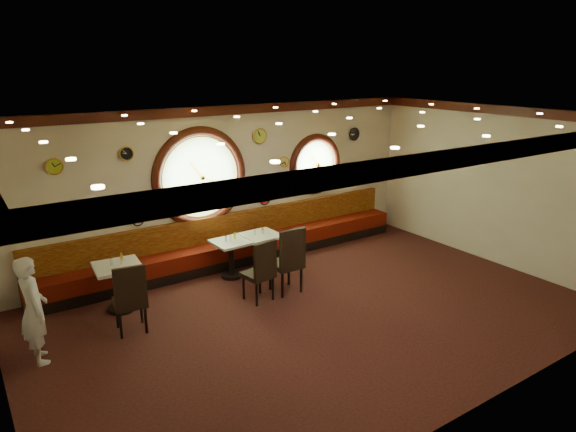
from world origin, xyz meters
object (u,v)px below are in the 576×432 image
object	(u,v)px
table_c	(261,248)
condiment_b_salt	(226,239)
condiment_c_pepper	(263,232)
condiment_a_bottle	(122,257)
table_a	(119,282)
condiment_a_pepper	(121,261)
waiter	(34,310)
chair_a	(130,295)
chair_c	(289,256)
table_b	(231,254)
condiment_a_salt	(111,262)
condiment_b_bottle	(235,236)
chair_b	(262,267)
condiment_b_pepper	(230,238)
condiment_c_bottle	(262,230)
condiment_c_salt	(255,233)

from	to	relation	value
table_c	condiment_b_salt	distance (m)	0.80
condiment_c_pepper	condiment_a_bottle	xyz separation A→B (m)	(-2.75, 0.02, 0.07)
table_a	condiment_a_pepper	distance (m)	0.35
condiment_a_bottle	waiter	world-z (taller)	waiter
condiment_a_bottle	waiter	xyz separation A→B (m)	(-1.52, -1.03, -0.11)
chair_a	condiment_c_pepper	xyz separation A→B (m)	(2.95, 1.01, 0.16)
table_a	condiment_a_bottle	xyz separation A→B (m)	(0.13, 0.14, 0.37)
chair_a	condiment_b_salt	world-z (taller)	chair_a
table_a	chair_c	distance (m)	2.91
table_b	condiment_a_salt	bearing A→B (deg)	-176.23
condiment_b_bottle	chair_b	bearing A→B (deg)	-98.05
condiment_a_bottle	condiment_b_pepper	bearing A→B (deg)	1.66
table_a	condiment_c_pepper	xyz separation A→B (m)	(2.87, 0.13, 0.30)
condiment_a_pepper	condiment_c_bottle	distance (m)	2.84
condiment_c_salt	table_c	bearing A→B (deg)	-7.29
condiment_c_salt	waiter	world-z (taller)	waiter
chair_b	condiment_c_salt	bearing A→B (deg)	56.14
table_c	chair_a	size ratio (longest dim) A/B	1.09
chair_a	condiment_c_bottle	distance (m)	3.18
condiment_b_bottle	waiter	size ratio (longest dim) A/B	0.09
waiter	chair_c	bearing A→B (deg)	-94.79
chair_c	condiment_c_salt	distance (m)	1.20
condiment_c_pepper	condiment_a_pepper	bearing A→B (deg)	-177.56
condiment_c_pepper	condiment_c_salt	bearing A→B (deg)	164.36
condiment_b_salt	chair_c	bearing A→B (deg)	-64.51
chair_b	condiment_b_pepper	distance (m)	1.26
condiment_b_bottle	table_b	bearing A→B (deg)	-152.02
condiment_b_salt	condiment_b_pepper	xyz separation A→B (m)	(0.08, -0.03, -0.00)
chair_b	waiter	world-z (taller)	waiter
table_b	condiment_c_salt	bearing A→B (deg)	-3.27
condiment_b_bottle	condiment_a_bottle	bearing A→B (deg)	-176.84
condiment_a_salt	condiment_c_salt	bearing A→B (deg)	2.47
condiment_a_salt	condiment_a_bottle	xyz separation A→B (m)	(0.20, 0.09, 0.02)
table_b	condiment_b_bottle	xyz separation A→B (m)	(0.12, 0.06, 0.34)
chair_a	chair_b	distance (m)	2.22
table_a	condiment_c_pepper	size ratio (longest dim) A/B	8.18
condiment_a_pepper	chair_a	bearing A→B (deg)	-99.93
table_b	condiment_a_bottle	distance (m)	2.12
chair_c	chair_a	bearing A→B (deg)	177.31
table_a	condiment_b_salt	distance (m)	2.14
chair_a	waiter	distance (m)	1.32
table_c	condiment_a_salt	xyz separation A→B (m)	(-2.92, -0.10, 0.39)
condiment_b_pepper	condiment_a_bottle	xyz separation A→B (m)	(-2.07, -0.06, 0.10)
table_b	condiment_b_pepper	bearing A→B (deg)	160.08
table_c	chair_c	xyz separation A→B (m)	(-0.13, -1.18, 0.23)
condiment_b_bottle	chair_a	bearing A→B (deg)	-154.44
table_b	condiment_b_bottle	world-z (taller)	condiment_b_bottle
condiment_c_salt	condiment_a_bottle	distance (m)	2.59
condiment_a_pepper	condiment_c_salt	bearing A→B (deg)	3.54
condiment_c_bottle	chair_c	bearing A→B (deg)	-98.96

